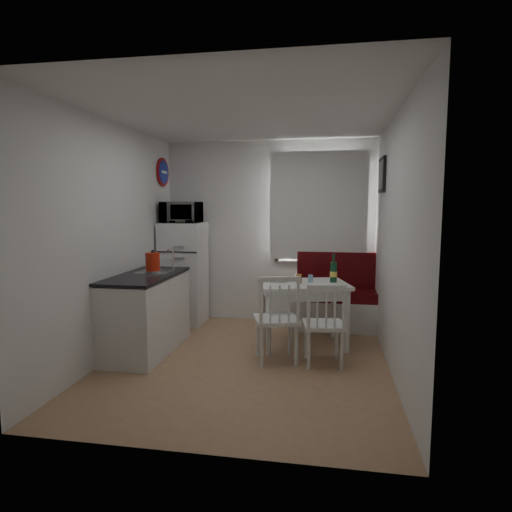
# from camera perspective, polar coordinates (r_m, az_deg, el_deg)

# --- Properties ---
(floor) EXTENTS (3.00, 3.50, 0.02)m
(floor) POSITION_cam_1_polar(r_m,az_deg,el_deg) (4.76, -1.33, -13.93)
(floor) COLOR #A77A59
(floor) RESTS_ON ground
(ceiling) EXTENTS (3.00, 3.50, 0.02)m
(ceiling) POSITION_cam_1_polar(r_m,az_deg,el_deg) (4.55, -1.42, 18.41)
(ceiling) COLOR white
(ceiling) RESTS_ON wall_back
(wall_back) EXTENTS (3.00, 0.02, 2.60)m
(wall_back) POSITION_cam_1_polar(r_m,az_deg,el_deg) (6.19, 1.75, 3.21)
(wall_back) COLOR white
(wall_back) RESTS_ON floor
(wall_front) EXTENTS (3.00, 0.02, 2.60)m
(wall_front) POSITION_cam_1_polar(r_m,az_deg,el_deg) (2.78, -8.34, -1.14)
(wall_front) COLOR white
(wall_front) RESTS_ON floor
(wall_left) EXTENTS (0.02, 3.50, 2.60)m
(wall_left) POSITION_cam_1_polar(r_m,az_deg,el_deg) (4.98, -18.57, 2.01)
(wall_left) COLOR white
(wall_left) RESTS_ON floor
(wall_right) EXTENTS (0.02, 3.50, 2.60)m
(wall_right) POSITION_cam_1_polar(r_m,az_deg,el_deg) (4.43, 18.02, 1.50)
(wall_right) COLOR white
(wall_right) RESTS_ON floor
(window) EXTENTS (1.22, 0.06, 1.47)m
(window) POSITION_cam_1_polar(r_m,az_deg,el_deg) (6.09, 8.30, 6.14)
(window) COLOR white
(window) RESTS_ON wall_back
(curtain) EXTENTS (1.35, 0.02, 1.50)m
(curtain) POSITION_cam_1_polar(r_m,az_deg,el_deg) (6.02, 8.29, 6.61)
(curtain) COLOR white
(curtain) RESTS_ON wall_back
(kitchen_counter) EXTENTS (0.62, 1.32, 1.16)m
(kitchen_counter) POSITION_cam_1_polar(r_m,az_deg,el_deg) (5.12, -14.40, -7.31)
(kitchen_counter) COLOR white
(kitchen_counter) RESTS_ON floor
(wall_sign) EXTENTS (0.03, 0.40, 0.40)m
(wall_sign) POSITION_cam_1_polar(r_m,az_deg,el_deg) (6.29, -12.25, 10.86)
(wall_sign) COLOR #1A2B9E
(wall_sign) RESTS_ON wall_left
(picture_frame) EXTENTS (0.04, 0.52, 0.42)m
(picture_frame) POSITION_cam_1_polar(r_m,az_deg,el_deg) (5.52, 16.40, 10.31)
(picture_frame) COLOR black
(picture_frame) RESTS_ON wall_right
(bench) EXTENTS (1.45, 0.56, 1.04)m
(bench) POSITION_cam_1_polar(r_m,az_deg,el_deg) (6.04, 11.97, -6.20)
(bench) COLOR white
(bench) RESTS_ON floor
(dining_table) EXTENTS (1.18, 0.96, 0.77)m
(dining_table) POSITION_cam_1_polar(r_m,az_deg,el_deg) (5.13, 6.33, -4.52)
(dining_table) COLOR white
(dining_table) RESTS_ON floor
(chair_left) EXTENTS (0.55, 0.54, 0.52)m
(chair_left) POSITION_cam_1_polar(r_m,az_deg,el_deg) (4.52, 2.61, -7.17)
(chair_left) COLOR white
(chair_left) RESTS_ON floor
(chair_right) EXTENTS (0.47, 0.46, 0.48)m
(chair_right) POSITION_cam_1_polar(r_m,az_deg,el_deg) (4.51, 8.99, -7.87)
(chair_right) COLOR white
(chair_right) RESTS_ON floor
(fridge) EXTENTS (0.58, 0.58, 1.44)m
(fridge) POSITION_cam_1_polar(r_m,az_deg,el_deg) (6.19, -9.61, -2.28)
(fridge) COLOR white
(fridge) RESTS_ON floor
(microwave) EXTENTS (0.53, 0.36, 0.29)m
(microwave) POSITION_cam_1_polar(r_m,az_deg,el_deg) (6.07, -9.92, 5.75)
(microwave) COLOR white
(microwave) RESTS_ON fridge
(kettle) EXTENTS (0.20, 0.20, 0.26)m
(kettle) POSITION_cam_1_polar(r_m,az_deg,el_deg) (5.09, -13.60, -0.78)
(kettle) COLOR red
(kettle) RESTS_ON kitchen_counter
(wine_bottle) EXTENTS (0.09, 0.09, 0.34)m
(wine_bottle) POSITION_cam_1_polar(r_m,az_deg,el_deg) (5.18, 10.30, -1.61)
(wine_bottle) COLOR #144025
(wine_bottle) RESTS_ON dining_table
(drinking_glass_orange) EXTENTS (0.07, 0.07, 0.11)m
(drinking_glass_orange) POSITION_cam_1_polar(r_m,az_deg,el_deg) (5.06, 5.75, -3.04)
(drinking_glass_orange) COLOR #C47120
(drinking_glass_orange) RESTS_ON dining_table
(drinking_glass_blue) EXTENTS (0.05, 0.05, 0.09)m
(drinking_glass_blue) POSITION_cam_1_polar(r_m,az_deg,el_deg) (5.15, 7.27, -2.99)
(drinking_glass_blue) COLOR #7EB2D7
(drinking_glass_blue) RESTS_ON dining_table
(plate) EXTENTS (0.25, 0.25, 0.02)m
(plate) POSITION_cam_1_polar(r_m,az_deg,el_deg) (5.16, 3.02, -3.34)
(plate) COLOR white
(plate) RESTS_ON dining_table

